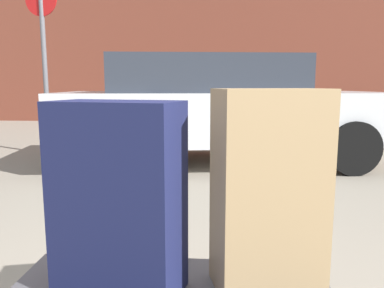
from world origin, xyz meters
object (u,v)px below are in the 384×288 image
at_px(parked_car, 219,107).
at_px(no_parking_sign, 44,50).
at_px(bollard_kerb_near, 332,120).
at_px(suitcase_navy_stacked_top, 118,199).
at_px(bicycle_leaning, 377,112).
at_px(suitcase_tan_rear_left, 269,191).

bearing_deg(parked_car, no_parking_sign, 170.92).
xyz_separation_m(parked_car, no_parking_sign, (-2.60, 0.41, 0.80)).
bearing_deg(parked_car, bollard_kerb_near, 50.78).
height_order(parked_car, no_parking_sign, no_parking_sign).
relative_size(suitcase_navy_stacked_top, no_parking_sign, 0.26).
relative_size(bicycle_leaning, no_parking_sign, 0.69).
xyz_separation_m(suitcase_tan_rear_left, suitcase_navy_stacked_top, (-0.51, -0.07, -0.02)).
distance_m(suitcase_tan_rear_left, bicycle_leaning, 9.35).
relative_size(suitcase_navy_stacked_top, parked_car, 0.15).
bearing_deg(bollard_kerb_near, bicycle_leaning, 47.61).
height_order(suitcase_tan_rear_left, parked_car, parked_car).
bearing_deg(suitcase_tan_rear_left, suitcase_navy_stacked_top, 173.35).
bearing_deg(bicycle_leaning, suitcase_tan_rear_left, -113.91).
height_order(bollard_kerb_near, no_parking_sign, no_parking_sign).
relative_size(suitcase_navy_stacked_top, bicycle_leaning, 0.38).
bearing_deg(parked_car, bicycle_leaning, 49.56).
relative_size(suitcase_navy_stacked_top, bollard_kerb_near, 1.00).
distance_m(suitcase_tan_rear_left, suitcase_navy_stacked_top, 0.52).
xyz_separation_m(suitcase_tan_rear_left, no_parking_sign, (-2.77, 4.30, 0.87)).
xyz_separation_m(suitcase_tan_rear_left, bollard_kerb_near, (2.20, 6.80, -0.36)).
height_order(suitcase_navy_stacked_top, no_parking_sign, no_parking_sign).
relative_size(bicycle_leaning, bollard_kerb_near, 2.65).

